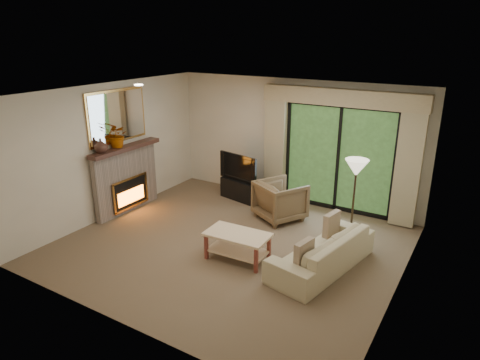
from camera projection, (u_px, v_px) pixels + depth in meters
The scene contains 22 objects.
floor at pixel (231, 245), 7.41m from camera, with size 5.50×5.50×0.00m, color brown.
ceiling at pixel (230, 93), 6.56m from camera, with size 5.50×5.50×0.00m, color white.
wall_back at pixel (294, 142), 9.00m from camera, with size 5.00×5.00×0.00m, color beige.
wall_front at pixel (115, 232), 4.96m from camera, with size 5.00×5.00×0.00m, color beige.
wall_left at pixel (111, 151), 8.33m from camera, with size 5.00×5.00×0.00m, color beige.
wall_right at pixel (406, 208), 5.64m from camera, with size 5.00×5.00×0.00m, color beige.
fireplace at pixel (126, 179), 8.63m from camera, with size 0.24×1.70×1.37m, color gray, non-canonical shape.
mirror at pixel (117, 116), 8.26m from camera, with size 0.07×1.45×1.02m, color #D8A04E, non-canonical shape.
sliding_door at pixel (338, 158), 8.54m from camera, with size 2.26×0.10×2.16m, color black, non-canonical shape.
curtain_left at pixel (276, 146), 9.08m from camera, with size 0.45×0.18×2.35m, color tan.
curtain_right at pixel (409, 165), 7.76m from camera, with size 0.45×0.18×2.35m, color tan.
cornice at pixel (342, 97), 8.07m from camera, with size 3.20×0.24×0.32m, color tan.
media_console at pixel (241, 189), 9.39m from camera, with size 0.89×0.40×0.45m, color black.
tv at pixel (241, 167), 9.22m from camera, with size 1.02×0.13×0.59m, color black.
armchair at pixel (280, 200), 8.33m from camera, with size 0.82×0.84×0.77m, color brown.
sofa at pixel (322, 251), 6.61m from camera, with size 1.99×0.78×0.58m, color tan.
pillow_near at pixel (304, 253), 6.11m from camera, with size 0.10×0.39×0.39m, color brown.
pillow_far at pixel (332, 224), 7.04m from camera, with size 0.10×0.39×0.39m, color brown.
coffee_table at pixel (238, 246), 6.87m from camera, with size 1.02×0.56×0.46m, color beige, non-canonical shape.
floor_lamp at pixel (353, 201), 7.34m from camera, with size 0.40×0.40×1.49m, color beige, non-canonical shape.
vase at pixel (101, 146), 7.90m from camera, with size 0.25×0.25×0.27m, color #3E241C.
branches at pixel (117, 135), 8.20m from camera, with size 0.44×0.38×0.49m, color #924105.
Camera 1 is at (3.56, -5.59, 3.50)m, focal length 32.00 mm.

